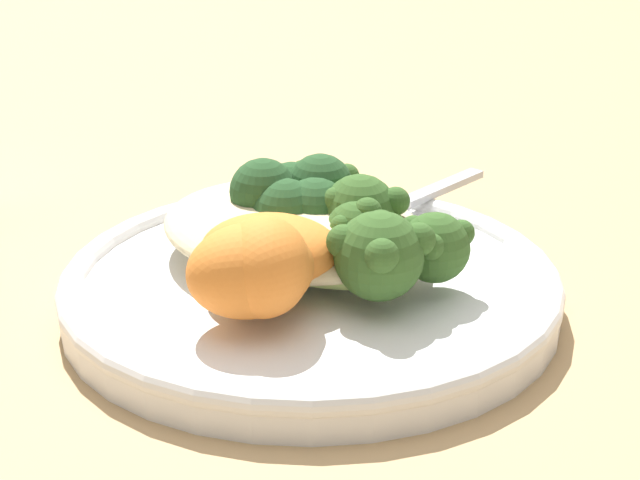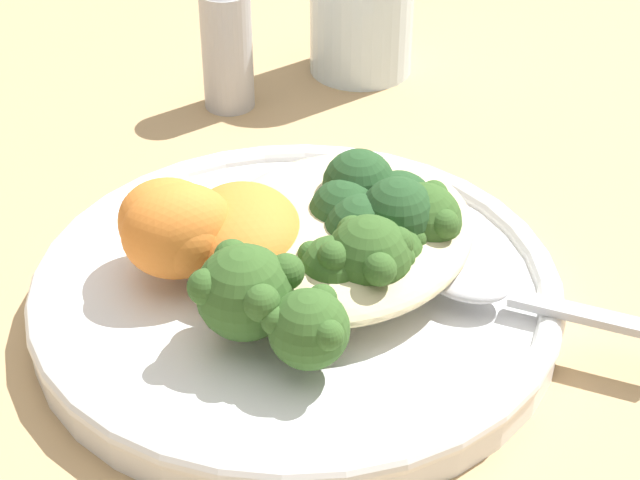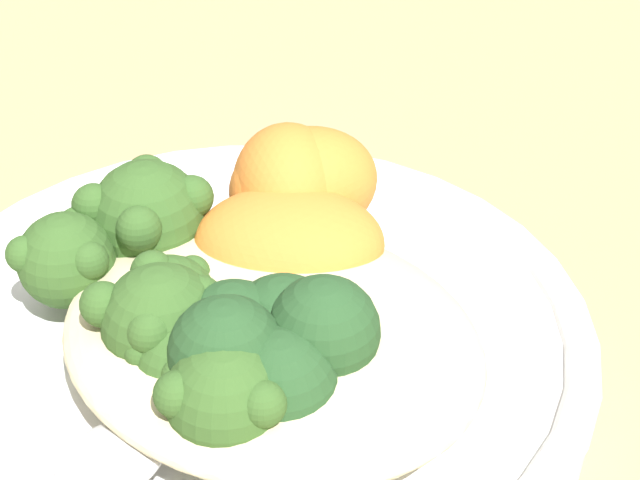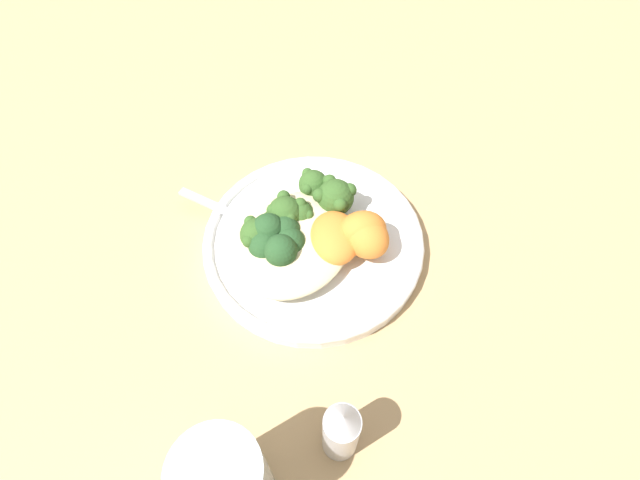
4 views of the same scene
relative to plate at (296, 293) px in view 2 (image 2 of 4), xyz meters
The scene contains 16 objects.
ground_plane 0.02m from the plate, 92.91° to the left, with size 4.00×4.00×0.00m, color tan.
plate is the anchor object (origin of this frame).
quinoa_mound 0.03m from the plate, 154.90° to the left, with size 0.14×0.12×0.02m, color beige.
broccoli_stalk_0 0.04m from the plate, 16.33° to the right, with size 0.08×0.04×0.03m.
broccoli_stalk_1 0.05m from the plate, ahead, with size 0.09×0.05×0.04m.
broccoli_stalk_2 0.05m from the plate, 24.94° to the left, with size 0.10×0.09×0.03m.
broccoli_stalk_3 0.03m from the plate, 72.06° to the left, with size 0.05×0.08×0.03m.
broccoli_stalk_4 0.04m from the plate, 88.03° to the left, with size 0.05×0.09×0.04m.
broccoli_stalk_5 0.04m from the plate, 115.70° to the left, with size 0.03×0.09×0.03m.
broccoli_stalk_6 0.05m from the plate, 140.12° to the left, with size 0.07×0.12×0.04m.
sweet_potato_chunk_0 0.04m from the plate, 89.35° to the right, with size 0.07×0.05×0.03m, color orange.
sweet_potato_chunk_1 0.06m from the plate, 73.98° to the right, with size 0.06×0.05×0.04m, color orange.
sweet_potato_chunk_2 0.06m from the plate, 69.06° to the right, with size 0.05×0.04×0.04m, color orange.
kale_tuft 0.05m from the plate, 145.55° to the left, with size 0.06×0.06×0.04m.
spoon 0.09m from the plate, 103.10° to the left, with size 0.03×0.11×0.01m.
salt_shaker 0.21m from the plate, 143.75° to the right, with size 0.03×0.03×0.09m.
Camera 2 is at (0.35, 0.15, 0.31)m, focal length 60.00 mm.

